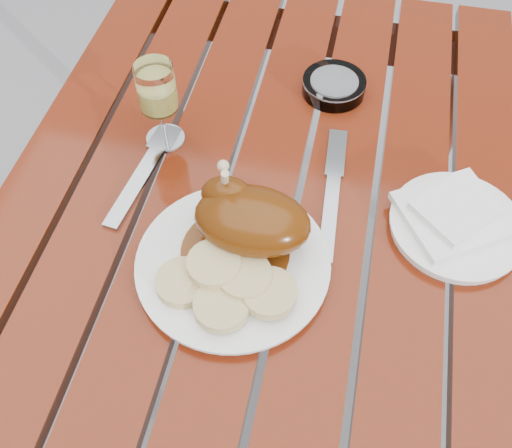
{
  "coord_description": "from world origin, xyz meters",
  "views": [
    {
      "loc": [
        0.11,
        -0.51,
        1.44
      ],
      "look_at": [
        0.01,
        -0.05,
        0.78
      ],
      "focal_mm": 40.0,
      "sensor_mm": 36.0,
      "label": 1
    }
  ],
  "objects_px": {
    "table": "(256,318)",
    "dinner_plate": "(233,264)",
    "side_plate": "(456,226)",
    "ashtray": "(334,86)",
    "wine_glass": "(160,105)"
  },
  "relations": [
    {
      "from": "wine_glass",
      "to": "dinner_plate",
      "type": "bearing_deg",
      "value": -52.44
    },
    {
      "from": "dinner_plate",
      "to": "ashtray",
      "type": "xyz_separation_m",
      "value": [
        0.09,
        0.39,
        0.01
      ]
    },
    {
      "from": "ashtray",
      "to": "table",
      "type": "bearing_deg",
      "value": -105.46
    },
    {
      "from": "dinner_plate",
      "to": "table",
      "type": "bearing_deg",
      "value": 84.73
    },
    {
      "from": "table",
      "to": "ashtray",
      "type": "distance_m",
      "value": 0.49
    },
    {
      "from": "dinner_plate",
      "to": "ashtray",
      "type": "bearing_deg",
      "value": 77.3
    },
    {
      "from": "table",
      "to": "side_plate",
      "type": "height_order",
      "value": "side_plate"
    },
    {
      "from": "dinner_plate",
      "to": "wine_glass",
      "type": "relative_size",
      "value": 1.82
    },
    {
      "from": "dinner_plate",
      "to": "side_plate",
      "type": "xyz_separation_m",
      "value": [
        0.31,
        0.13,
        -0.0
      ]
    },
    {
      "from": "table",
      "to": "side_plate",
      "type": "relative_size",
      "value": 6.1
    },
    {
      "from": "wine_glass",
      "to": "ashtray",
      "type": "xyz_separation_m",
      "value": [
        0.26,
        0.17,
        -0.06
      ]
    },
    {
      "from": "wine_glass",
      "to": "side_plate",
      "type": "xyz_separation_m",
      "value": [
        0.47,
        -0.09,
        -0.07
      ]
    },
    {
      "from": "side_plate",
      "to": "ashtray",
      "type": "xyz_separation_m",
      "value": [
        -0.22,
        0.26,
        0.01
      ]
    },
    {
      "from": "table",
      "to": "dinner_plate",
      "type": "height_order",
      "value": "dinner_plate"
    },
    {
      "from": "table",
      "to": "side_plate",
      "type": "xyz_separation_m",
      "value": [
        0.3,
        0.02,
        0.38
      ]
    }
  ]
}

